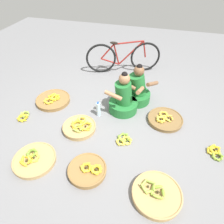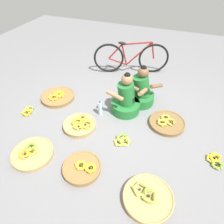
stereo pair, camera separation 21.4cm
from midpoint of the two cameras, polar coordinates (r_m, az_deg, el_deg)
name	(u,v)px [view 2 (the right image)]	position (r m, az deg, el deg)	size (l,w,h in m)	color
ground_plane	(116,120)	(3.40, 2.98, -2.40)	(10.00, 10.00, 0.00)	slate
vendor_woman_front	(126,100)	(3.44, 5.89, 3.54)	(0.61, 0.52, 0.79)	#237233
vendor_woman_behind	(141,91)	(3.69, 10.15, 5.90)	(0.68, 0.52, 0.78)	#237233
bicycle_leaning	(131,58)	(4.61, 6.96, 15.45)	(1.62, 0.62, 0.73)	black
banana_basket_near_bicycle	(80,125)	(3.27, -7.60, -3.76)	(0.55, 0.55, 0.16)	tan
banana_basket_front_left	(148,198)	(2.59, 12.99, -23.36)	(0.61, 0.61, 0.15)	tan
banana_basket_back_center	(32,153)	(3.05, -20.42, -11.34)	(0.60, 0.60, 0.15)	tan
banana_basket_back_left	(82,168)	(2.74, -6.47, -15.98)	(0.52, 0.52, 0.15)	olive
banana_basket_near_vendor	(167,123)	(3.45, 17.46, -3.05)	(0.60, 0.60, 0.14)	brown
banana_basket_mid_right	(58,97)	(3.96, -14.10, 4.36)	(0.65, 0.65, 0.15)	olive
loose_bananas_front_right	(28,111)	(3.81, -21.99, 0.24)	(0.22, 0.29, 0.09)	#9EB747
loose_bananas_mid_left	(123,140)	(3.06, 5.14, -8.34)	(0.27, 0.29, 0.08)	olive
loose_bananas_front_center	(215,160)	(3.22, 29.70, -12.31)	(0.23, 0.31, 0.09)	gold
water_bottle	(100,108)	(3.42, -1.71, 1.03)	(0.08, 0.08, 0.29)	silver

